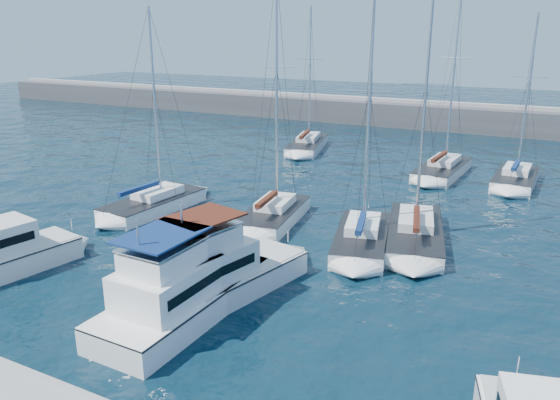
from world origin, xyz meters
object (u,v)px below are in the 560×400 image
at_px(sailboat_back_b, 443,169).
at_px(sailboat_back_c, 516,179).
at_px(sailboat_mid_b, 273,214).
at_px(sailboat_mid_a, 154,204).
at_px(motor_yacht_port_outer, 14,252).
at_px(motor_yacht_port_inner, 180,294).
at_px(sailboat_back_a, 307,145).
at_px(motor_yacht_stbd_inner, 219,274).
at_px(sailboat_mid_c, 362,238).
at_px(sailboat_mid_d, 415,233).

height_order(sailboat_back_b, sailboat_back_c, sailboat_back_b).
distance_m(sailboat_mid_b, sailboat_back_b, 19.30).
bearing_deg(sailboat_mid_a, sailboat_back_b, 55.31).
distance_m(motor_yacht_port_outer, motor_yacht_port_inner, 11.03).
distance_m(motor_yacht_port_outer, sailboat_back_a, 35.06).
height_order(motor_yacht_stbd_inner, sailboat_mid_b, sailboat_mid_b).
bearing_deg(motor_yacht_stbd_inner, sailboat_mid_b, 116.92).
xyz_separation_m(motor_yacht_port_outer, sailboat_back_a, (1.17, 35.04, -0.43)).
height_order(motor_yacht_stbd_inner, sailboat_mid_c, sailboat_mid_c).
relative_size(motor_yacht_port_inner, sailboat_back_c, 0.69).
relative_size(motor_yacht_stbd_inner, sailboat_back_b, 0.57).
distance_m(motor_yacht_port_inner, sailboat_mid_c, 12.49).
xyz_separation_m(motor_yacht_port_inner, sailboat_mid_b, (-2.25, 13.08, -0.58)).
distance_m(motor_yacht_port_inner, sailboat_mid_a, 15.76).
height_order(sailboat_mid_d, sailboat_back_b, sailboat_back_b).
relative_size(motor_yacht_port_outer, motor_yacht_stbd_inner, 0.68).
bearing_deg(motor_yacht_stbd_inner, sailboat_back_b, 93.12).
bearing_deg(sailboat_back_b, sailboat_mid_c, -88.59).
bearing_deg(sailboat_mid_b, sailboat_back_c, 43.81).
height_order(sailboat_mid_b, sailboat_back_b, sailboat_mid_b).
relative_size(sailboat_back_a, sailboat_back_c, 1.08).
xyz_separation_m(motor_yacht_stbd_inner, sailboat_mid_d, (6.61, 11.43, -0.62)).
xyz_separation_m(motor_yacht_port_inner, sailboat_mid_a, (-10.91, 11.36, -0.62)).
distance_m(motor_yacht_port_inner, sailboat_mid_b, 13.28).
distance_m(sailboat_mid_b, sailboat_mid_d, 9.28).
height_order(motor_yacht_port_outer, sailboat_back_a, sailboat_back_a).
xyz_separation_m(motor_yacht_port_outer, sailboat_mid_a, (0.12, 11.20, -0.43)).
bearing_deg(motor_yacht_port_inner, motor_yacht_port_outer, -179.49).
xyz_separation_m(motor_yacht_port_inner, sailboat_back_c, (11.26, 30.32, -0.61)).
bearing_deg(sailboat_back_a, sailboat_mid_c, -72.43).
relative_size(sailboat_mid_c, sailboat_back_c, 1.03).
xyz_separation_m(sailboat_mid_d, sailboat_back_c, (4.29, 16.31, 0.01)).
height_order(sailboat_mid_a, sailboat_back_b, sailboat_back_b).
distance_m(sailboat_mid_b, sailboat_mid_c, 6.82).
height_order(sailboat_mid_d, sailboat_back_c, sailboat_mid_d).
height_order(sailboat_mid_c, sailboat_mid_d, sailboat_mid_d).
distance_m(sailboat_mid_c, sailboat_back_b, 19.22).
bearing_deg(sailboat_mid_a, motor_yacht_stbd_inner, -32.93).
relative_size(sailboat_back_a, sailboat_back_b, 0.93).
bearing_deg(motor_yacht_port_outer, sailboat_mid_b, 66.42).
bearing_deg(sailboat_back_c, sailboat_mid_d, -102.86).
bearing_deg(sailboat_mid_b, sailboat_mid_a, -176.88).
height_order(sailboat_mid_a, sailboat_back_c, sailboat_mid_a).
distance_m(motor_yacht_port_outer, sailboat_back_b, 34.75).
xyz_separation_m(sailboat_mid_b, sailboat_back_b, (7.49, 17.79, -0.02)).
distance_m(sailboat_mid_a, sailboat_back_a, 23.86).
bearing_deg(sailboat_mid_d, motor_yacht_port_inner, -129.88).
bearing_deg(sailboat_back_a, sailboat_mid_b, -84.70).
bearing_deg(motor_yacht_port_outer, sailboat_back_c, 64.15).
xyz_separation_m(motor_yacht_port_outer, sailboat_back_c, (22.29, 30.16, -0.42)).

